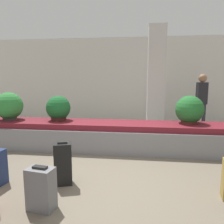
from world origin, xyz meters
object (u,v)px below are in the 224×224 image
pillar (156,81)px  traveler_0 (202,97)px  potted_plant_2 (9,106)px  suitcase_2 (41,189)px  potted_plant_1 (58,109)px  potted_plant_0 (189,110)px  suitcase_5 (63,164)px

pillar → traveler_0: (1.48, 0.54, -0.49)m
pillar → potted_plant_2: 4.11m
suitcase_2 → pillar: bearing=77.4°
pillar → suitcase_2: size_ratio=5.45×
suitcase_2 → potted_plant_1: size_ratio=0.95×
potted_plant_0 → potted_plant_1: bearing=-179.2°
potted_plant_0 → traveler_0: (0.80, 2.01, 0.15)m
potted_plant_1 → traveler_0: bearing=27.6°
suitcase_2 → traveler_0: (3.19, 4.72, 0.83)m
pillar → potted_plant_0: bearing=-65.3°
suitcase_5 → potted_plant_0: 3.15m
potted_plant_0 → potted_plant_2: 4.41m
potted_plant_0 → potted_plant_1: (-3.15, -0.05, -0.01)m
traveler_0 → suitcase_2: bearing=42.2°
suitcase_5 → traveler_0: (3.14, 4.03, 0.77)m
suitcase_2 → suitcase_5: (0.05, 0.69, 0.06)m
potted_plant_2 → traveler_0: traveler_0 is taller
pillar → potted_plant_0: size_ratio=4.93×
suitcase_2 → potted_plant_2: potted_plant_2 is taller
potted_plant_2 → potted_plant_1: bearing=3.5°
potted_plant_0 → traveler_0: bearing=68.4°
pillar → potted_plant_2: (-3.73, -1.60, -0.61)m
potted_plant_1 → potted_plant_2: bearing=-176.5°
potted_plant_0 → potted_plant_1: size_ratio=1.06×
pillar → potted_plant_1: pillar is taller
suitcase_5 → potted_plant_0: (2.34, 2.02, 0.61)m
potted_plant_0 → suitcase_5: bearing=-139.3°
potted_plant_2 → suitcase_2: bearing=-52.0°
suitcase_5 → potted_plant_1: potted_plant_1 is taller
suitcase_5 → suitcase_2: bearing=-111.4°
potted_plant_0 → suitcase_2: bearing=-131.5°
suitcase_5 → potted_plant_1: bearing=94.9°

